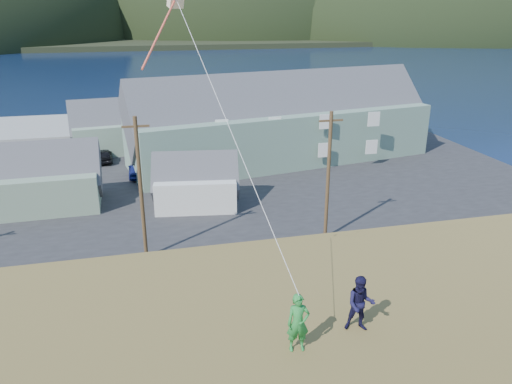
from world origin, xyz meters
TOP-DOWN VIEW (x-y plane):
  - ground at (0.00, 0.00)m, footprint 900.00×900.00m
  - grass_strip at (0.00, -2.00)m, footprint 110.00×8.00m
  - waterfront_lot at (0.00, 17.00)m, footprint 72.00×36.00m
  - wharf at (-6.00, 40.00)m, footprint 26.00×14.00m
  - far_shore at (0.00, 330.00)m, footprint 900.00×320.00m
  - far_hills at (35.59, 279.38)m, footprint 760.00×265.00m
  - lodge at (14.00, 20.60)m, footprint 32.40×14.25m
  - shed_palegreen_near at (-8.02, 12.19)m, footprint 8.99×5.76m
  - shed_white at (3.70, 9.66)m, footprint 7.31×5.37m
  - shed_palegreen_far at (-2.39, 28.53)m, footprint 11.09×7.08m
  - utility_poles at (-2.76, 1.50)m, footprint 30.08×0.24m
  - parked_cars at (-10.02, 21.30)m, footprint 24.48×13.60m
  - kite_flyer_green at (2.96, -18.22)m, footprint 0.59×0.42m
  - kite_flyer_navy at (4.76, -17.82)m, footprint 0.88×0.77m
  - kite_rig at (0.97, -11.84)m, footprint 1.60×3.62m

SIDE VIEW (x-z plane):
  - ground at x=0.00m, z-range 0.00..0.00m
  - grass_strip at x=0.00m, z-range 0.00..0.10m
  - waterfront_lot at x=0.00m, z-range 0.00..0.12m
  - wharf at x=-6.00m, z-range 0.00..0.90m
  - parked_cars at x=-10.02m, z-range 0.09..1.54m
  - far_shore at x=0.00m, z-range 0.00..2.00m
  - far_hills at x=35.59m, z-range -69.50..73.50m
  - shed_white at x=3.70m, z-range -0.60..4.76m
  - shed_palegreen_near at x=-8.02m, z-range -0.78..5.65m
  - shed_palegreen_far at x=-2.39m, z-range -0.83..6.23m
  - lodge at x=14.00m, z-range -1.26..9.76m
  - utility_poles at x=-2.76m, z-range -0.04..9.41m
  - kite_flyer_green at x=2.96m, z-range 7.20..8.71m
  - kite_flyer_navy at x=4.76m, z-range 7.20..8.72m
  - kite_rig at x=0.97m, z-range 10.28..19.88m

